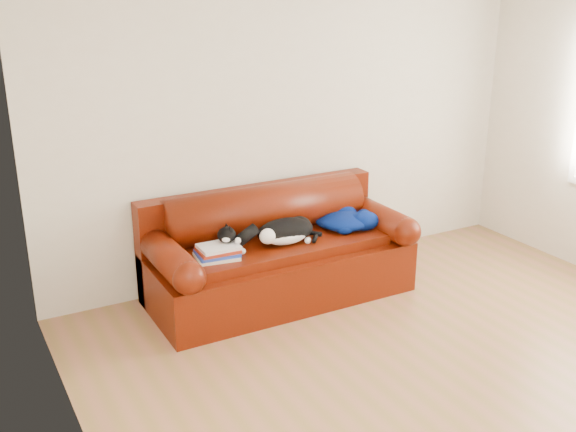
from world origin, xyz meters
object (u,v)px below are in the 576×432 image
Objects in this scene: sofa_base at (279,269)px; blanket at (346,220)px; book_stack at (218,252)px; cat at (285,232)px.

blanket is at bearing -2.65° from sofa_base.
blanket is (1.20, 0.09, 0.02)m from book_stack.
blanket is at bearing 4.20° from book_stack.
sofa_base is 0.37m from cat.
blanket is (0.62, 0.07, -0.03)m from cat.
book_stack is (-0.58, -0.12, 0.31)m from sofa_base.
blanket is (0.62, -0.03, 0.33)m from sofa_base.
sofa_base is 3.95× the size of blanket.
book_stack reaches higher than sofa_base.
cat reaches higher than sofa_base.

